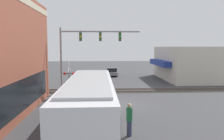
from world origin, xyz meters
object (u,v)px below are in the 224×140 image
object	(u,v)px
parked_car_red	(96,79)
pedestrian_at_crossing	(78,87)
parked_car_grey	(112,72)
pedestrian_near_bus	(129,119)
crossing_signal	(69,74)
city_bus	(90,103)

from	to	relation	value
parked_car_red	pedestrian_at_crossing	bearing A→B (deg)	166.83
parked_car_grey	pedestrian_near_bus	distance (m)	26.25
parked_car_grey	pedestrian_at_crossing	distance (m)	16.19
crossing_signal	parked_car_red	world-z (taller)	crossing_signal
parked_car_grey	parked_car_red	bearing A→B (deg)	162.28
pedestrian_near_bus	pedestrian_at_crossing	bearing A→B (deg)	20.44
crossing_signal	pedestrian_at_crossing	distance (m)	1.66
pedestrian_at_crossing	crossing_signal	bearing A→B (deg)	101.72
parked_car_grey	pedestrian_near_bus	xyz separation A→B (m)	(-26.25, 0.37, 0.29)
crossing_signal	parked_car_grey	bearing A→B (deg)	-18.14
crossing_signal	pedestrian_near_bus	xyz separation A→B (m)	(-10.48, -4.79, -1.34)
pedestrian_at_crossing	parked_car_red	bearing A→B (deg)	-13.17
city_bus	pedestrian_at_crossing	world-z (taller)	city_bus
crossing_signal	parked_car_red	bearing A→B (deg)	-18.58
city_bus	parked_car_grey	bearing A→B (deg)	-5.78
parked_car_red	crossing_signal	bearing A→B (deg)	161.42
city_bus	pedestrian_near_bus	xyz separation A→B (m)	(-0.55, -2.23, -0.80)
crossing_signal	pedestrian_at_crossing	bearing A→B (deg)	-78.28
crossing_signal	parked_car_red	distance (m)	8.21
crossing_signal	pedestrian_near_bus	world-z (taller)	crossing_signal
parked_car_red	pedestrian_near_bus	size ratio (longest dim) A/B	2.62
city_bus	pedestrian_near_bus	distance (m)	2.43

